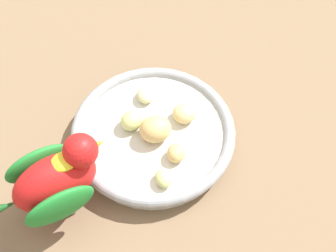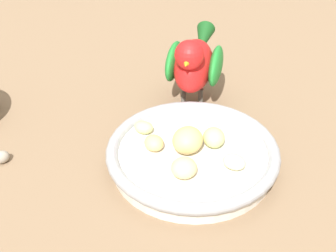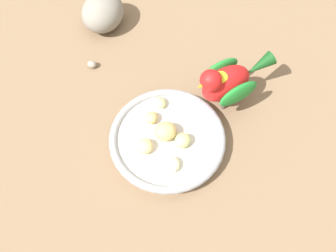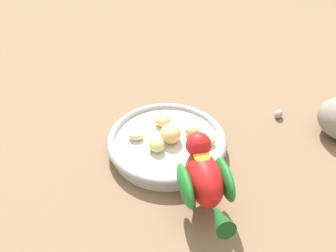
% 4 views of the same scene
% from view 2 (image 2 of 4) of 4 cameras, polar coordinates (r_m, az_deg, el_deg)
% --- Properties ---
extents(ground_plane, '(4.00, 4.00, 0.00)m').
position_cam_2_polar(ground_plane, '(0.61, 5.11, -5.04)').
color(ground_plane, '#7A6047').
extents(feeding_bowl, '(0.21, 0.21, 0.03)m').
position_cam_2_polar(feeding_bowl, '(0.60, 2.83, -3.40)').
color(feeding_bowl, beige).
rests_on(feeding_bowl, ground_plane).
extents(apple_piece_0, '(0.05, 0.05, 0.03)m').
position_cam_2_polar(apple_piece_0, '(0.59, 2.26, -1.63)').
color(apple_piece_0, tan).
rests_on(apple_piece_0, feeding_bowl).
extents(apple_piece_1, '(0.03, 0.03, 0.02)m').
position_cam_2_polar(apple_piece_1, '(0.58, 7.74, -3.97)').
color(apple_piece_1, beige).
rests_on(apple_piece_1, feeding_bowl).
extents(apple_piece_2, '(0.03, 0.03, 0.02)m').
position_cam_2_polar(apple_piece_2, '(0.62, -2.80, -0.14)').
color(apple_piece_2, '#C6D17A').
rests_on(apple_piece_2, feeding_bowl).
extents(apple_piece_3, '(0.04, 0.04, 0.02)m').
position_cam_2_polar(apple_piece_3, '(0.60, 5.26, -1.31)').
color(apple_piece_3, '#C6D17A').
rests_on(apple_piece_3, feeding_bowl).
extents(apple_piece_4, '(0.03, 0.03, 0.02)m').
position_cam_2_polar(apple_piece_4, '(0.59, -1.62, -1.95)').
color(apple_piece_4, tan).
rests_on(apple_piece_4, feeding_bowl).
extents(apple_piece_5, '(0.04, 0.04, 0.02)m').
position_cam_2_polar(apple_piece_5, '(0.56, 1.93, -4.87)').
color(apple_piece_5, '#E5C67F').
rests_on(apple_piece_5, feeding_bowl).
extents(parrot, '(0.15, 0.12, 0.12)m').
position_cam_2_polar(parrot, '(0.69, 3.01, 7.32)').
color(parrot, '#59544C').
rests_on(parrot, ground_plane).
extents(pebble_0, '(0.02, 0.02, 0.02)m').
position_cam_2_polar(pebble_0, '(0.64, -18.49, -3.40)').
color(pebble_0, gray).
rests_on(pebble_0, ground_plane).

